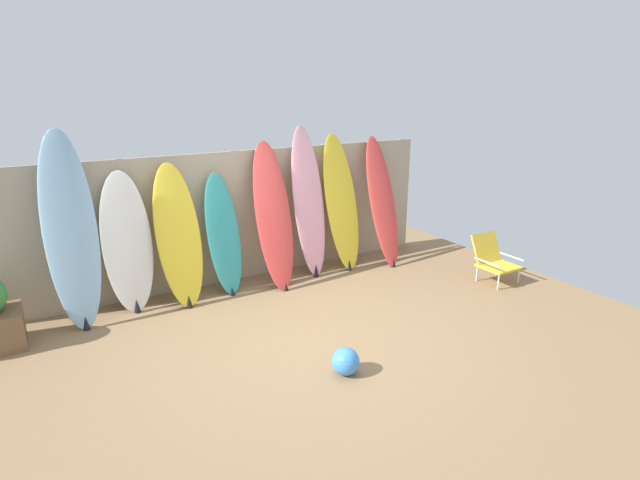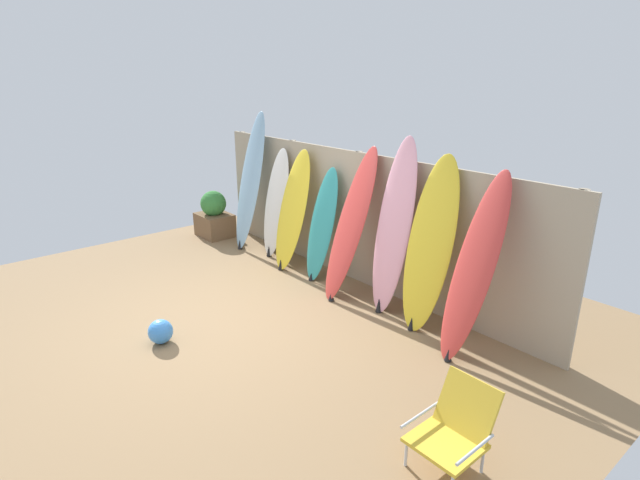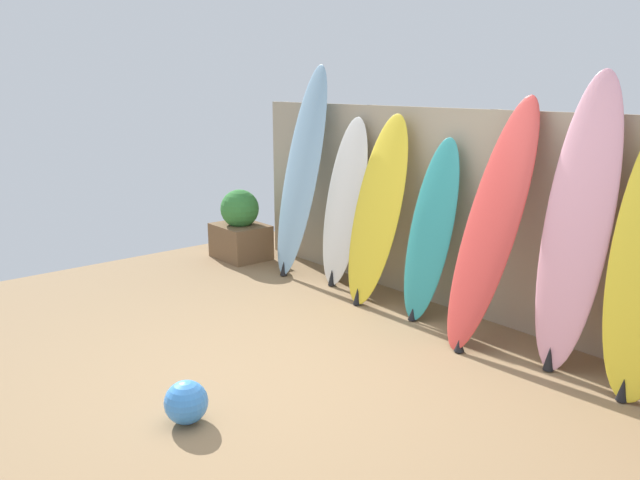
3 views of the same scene
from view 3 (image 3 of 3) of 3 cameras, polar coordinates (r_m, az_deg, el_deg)
name	(u,v)px [view 3 (image 3 of 3)]	position (r m, az deg, el deg)	size (l,w,h in m)	color
ground	(303,385)	(4.38, -1.53, -13.13)	(7.68, 7.68, 0.00)	#8E704C
fence_back	(487,217)	(5.49, 15.01, 2.02)	(6.08, 0.11, 1.80)	tan
surfboard_skyblue_0	(302,172)	(6.62, -1.70, 6.21)	(0.58, 0.63, 2.21)	#8CB7D6
surfboard_white_1	(344,204)	(6.27, 2.23, 3.34)	(0.60, 0.43, 1.69)	white
surfboard_yellow_2	(377,211)	(5.78, 5.24, 2.66)	(0.56, 0.57, 1.75)	yellow
surfboard_teal_3	(431,231)	(5.45, 10.09, 0.81)	(0.45, 0.48, 1.57)	teal
surfboard_red_4	(492,225)	(4.93, 15.44, 1.37)	(0.57, 0.81, 1.94)	#D13D38
surfboard_pink_5	(577,225)	(4.71, 22.45, 1.26)	(0.50, 0.51, 2.12)	pink
planter_box	(240,228)	(7.35, -7.30, 1.09)	(0.63, 0.51, 0.82)	brown
beach_ball	(186,402)	(3.98, -12.14, -14.30)	(0.27, 0.27, 0.27)	#3F8CE5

